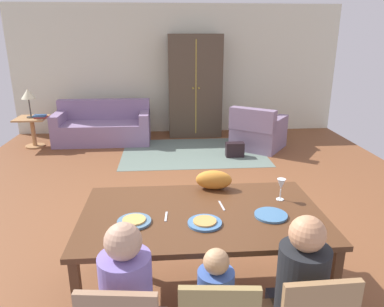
{
  "coord_description": "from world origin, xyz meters",
  "views": [
    {
      "loc": [
        -0.29,
        -4.05,
        2.07
      ],
      "look_at": [
        -0.01,
        -0.35,
        0.85
      ],
      "focal_mm": 33.81,
      "sensor_mm": 36.0,
      "label": 1
    }
  ],
  "objects_px": {
    "person_woman": "(297,301)",
    "side_table": "(33,128)",
    "plate_near_woman": "(271,215)",
    "plate_near_child": "(205,223)",
    "couch": "(103,127)",
    "table_lamp": "(28,95)",
    "cat": "(214,180)",
    "wine_glass": "(281,185)",
    "armchair": "(258,132)",
    "plate_near_man": "(134,222)",
    "armoire": "(195,86)",
    "book_upper": "(40,116)",
    "book_lower": "(41,117)",
    "handbag": "(235,150)",
    "dining_table": "(202,220)"
  },
  "relations": [
    {
      "from": "person_woman",
      "to": "side_table",
      "type": "relative_size",
      "value": 1.91
    },
    {
      "from": "plate_near_woman",
      "to": "side_table",
      "type": "distance_m",
      "value": 5.65
    },
    {
      "from": "plate_near_child",
      "to": "couch",
      "type": "distance_m",
      "value": 5.14
    },
    {
      "from": "table_lamp",
      "to": "cat",
      "type": "bearing_deg",
      "value": -53.52
    },
    {
      "from": "wine_glass",
      "to": "armchair",
      "type": "bearing_deg",
      "value": 78.14
    },
    {
      "from": "plate_near_man",
      "to": "person_woman",
      "type": "bearing_deg",
      "value": -30.87
    },
    {
      "from": "person_woman",
      "to": "armoire",
      "type": "height_order",
      "value": "armoire"
    },
    {
      "from": "armoire",
      "to": "book_upper",
      "type": "distance_m",
      "value": 3.12
    },
    {
      "from": "cat",
      "to": "side_table",
      "type": "xyz_separation_m",
      "value": [
        -2.96,
        4.0,
        -0.47
      ]
    },
    {
      "from": "side_table",
      "to": "book_lower",
      "type": "xyz_separation_m",
      "value": [
        0.2,
        -0.05,
        0.22
      ]
    },
    {
      "from": "armchair",
      "to": "book_upper",
      "type": "height_order",
      "value": "armchair"
    },
    {
      "from": "plate_near_man",
      "to": "handbag",
      "type": "relative_size",
      "value": 0.78
    },
    {
      "from": "plate_near_woman",
      "to": "book_lower",
      "type": "height_order",
      "value": "plate_near_woman"
    },
    {
      "from": "person_woman",
      "to": "book_upper",
      "type": "xyz_separation_m",
      "value": [
        -3.15,
        5.14,
        0.11
      ]
    },
    {
      "from": "book_upper",
      "to": "handbag",
      "type": "height_order",
      "value": "book_upper"
    },
    {
      "from": "plate_near_man",
      "to": "armoire",
      "type": "bearing_deg",
      "value": 80.39
    },
    {
      "from": "couch",
      "to": "side_table",
      "type": "height_order",
      "value": "couch"
    },
    {
      "from": "dining_table",
      "to": "book_upper",
      "type": "distance_m",
      "value": 5.13
    },
    {
      "from": "table_lamp",
      "to": "handbag",
      "type": "distance_m",
      "value": 3.97
    },
    {
      "from": "person_woman",
      "to": "couch",
      "type": "xyz_separation_m",
      "value": [
        -2.03,
        5.44,
        -0.21
      ]
    },
    {
      "from": "wine_glass",
      "to": "armoire",
      "type": "relative_size",
      "value": 0.09
    },
    {
      "from": "armchair",
      "to": "armoire",
      "type": "xyz_separation_m",
      "value": [
        -1.1,
        1.11,
        0.73
      ]
    },
    {
      "from": "plate_near_man",
      "to": "side_table",
      "type": "bearing_deg",
      "value": 116.66
    },
    {
      "from": "armoire",
      "to": "side_table",
      "type": "distance_m",
      "value": 3.32
    },
    {
      "from": "dining_table",
      "to": "armoire",
      "type": "height_order",
      "value": "armoire"
    },
    {
      "from": "cat",
      "to": "handbag",
      "type": "relative_size",
      "value": 1.0
    },
    {
      "from": "person_woman",
      "to": "armoire",
      "type": "xyz_separation_m",
      "value": [
        -0.14,
        5.85,
        0.54
      ]
    },
    {
      "from": "plate_near_child",
      "to": "side_table",
      "type": "distance_m",
      "value": 5.43
    },
    {
      "from": "plate_near_child",
      "to": "person_woman",
      "type": "relative_size",
      "value": 0.23
    },
    {
      "from": "cat",
      "to": "book_lower",
      "type": "height_order",
      "value": "cat"
    },
    {
      "from": "side_table",
      "to": "couch",
      "type": "bearing_deg",
      "value": 11.29
    },
    {
      "from": "plate_near_man",
      "to": "couch",
      "type": "xyz_separation_m",
      "value": [
        -1.0,
        4.83,
        -0.47
      ]
    },
    {
      "from": "plate_near_child",
      "to": "handbag",
      "type": "bearing_deg",
      "value": 75.59
    },
    {
      "from": "person_woman",
      "to": "couch",
      "type": "distance_m",
      "value": 5.81
    },
    {
      "from": "person_woman",
      "to": "side_table",
      "type": "height_order",
      "value": "person_woman"
    },
    {
      "from": "plate_near_man",
      "to": "cat",
      "type": "height_order",
      "value": "cat"
    },
    {
      "from": "plate_near_woman",
      "to": "book_upper",
      "type": "height_order",
      "value": "plate_near_woman"
    },
    {
      "from": "dining_table",
      "to": "side_table",
      "type": "xyz_separation_m",
      "value": [
        -2.81,
        4.45,
        -0.32
      ]
    },
    {
      "from": "couch",
      "to": "armchair",
      "type": "xyz_separation_m",
      "value": [
        2.99,
        -0.7,
        0.02
      ]
    },
    {
      "from": "plate_near_child",
      "to": "handbag",
      "type": "xyz_separation_m",
      "value": [
        0.96,
        3.73,
        -0.64
      ]
    },
    {
      "from": "plate_near_child",
      "to": "side_table",
      "type": "relative_size",
      "value": 0.43
    },
    {
      "from": "plate_near_woman",
      "to": "side_table",
      "type": "height_order",
      "value": "plate_near_woman"
    },
    {
      "from": "plate_near_woman",
      "to": "book_lower",
      "type": "xyz_separation_m",
      "value": [
        -3.13,
        4.5,
        -0.18
      ]
    },
    {
      "from": "plate_near_man",
      "to": "plate_near_woman",
      "type": "height_order",
      "value": "same"
    },
    {
      "from": "cat",
      "to": "wine_glass",
      "type": "bearing_deg",
      "value": -18.61
    },
    {
      "from": "plate_near_man",
      "to": "plate_near_woman",
      "type": "distance_m",
      "value": 1.03
    },
    {
      "from": "cat",
      "to": "side_table",
      "type": "bearing_deg",
      "value": 135.11
    },
    {
      "from": "dining_table",
      "to": "armchair",
      "type": "xyz_separation_m",
      "value": [
        1.48,
        4.01,
        -0.38
      ]
    },
    {
      "from": "plate_near_child",
      "to": "dining_table",
      "type": "bearing_deg",
      "value": 90.0
    },
    {
      "from": "wine_glass",
      "to": "armchair",
      "type": "distance_m",
      "value": 3.95
    }
  ]
}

